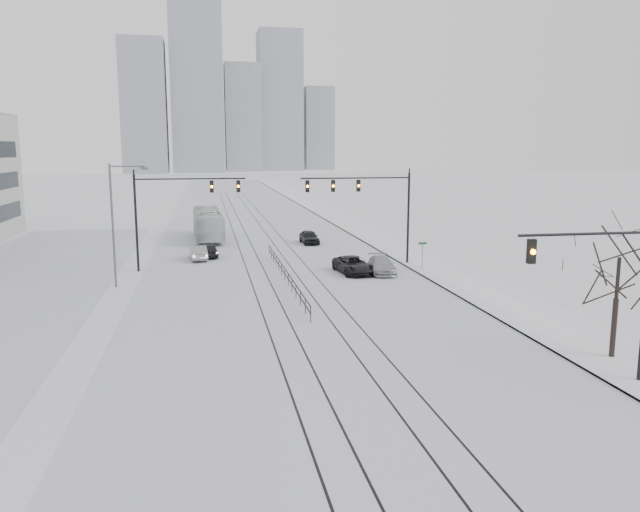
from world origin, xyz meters
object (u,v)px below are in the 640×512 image
at_px(sedan_sb_inner, 208,250).
at_px(sedan_nb_front, 353,265).
at_px(sedan_nb_far, 309,237).
at_px(sedan_sb_outer, 198,253).
at_px(traffic_mast_near, 613,282).
at_px(sedan_nb_right, 382,265).
at_px(bare_tree, 619,268).
at_px(box_truck, 208,224).

xyz_separation_m(sedan_sb_inner, sedan_nb_front, (11.56, -10.13, 0.01)).
bearing_deg(sedan_nb_far, sedan_sb_outer, -148.06).
height_order(traffic_mast_near, sedan_sb_inner, traffic_mast_near).
bearing_deg(sedan_nb_far, traffic_mast_near, -84.77).
xyz_separation_m(sedan_sb_outer, sedan_nb_right, (14.78, -9.14, 0.01)).
bearing_deg(sedan_sb_outer, sedan_sb_inner, -129.20).
relative_size(sedan_nb_front, sedan_nb_right, 1.07).
bearing_deg(sedan_nb_right, traffic_mast_near, -77.44).
bearing_deg(bare_tree, sedan_nb_right, 102.76).
distance_m(traffic_mast_near, sedan_sb_outer, 38.89).
bearing_deg(sedan_nb_right, sedan_nb_far, 107.00).
height_order(sedan_sb_inner, sedan_nb_far, sedan_nb_far).
xyz_separation_m(traffic_mast_near, bare_tree, (2.41, 3.00, -0.07)).
height_order(traffic_mast_near, sedan_nb_front, traffic_mast_near).
xyz_separation_m(traffic_mast_near, sedan_sb_inner, (-16.51, 35.93, -3.89)).
bearing_deg(sedan_sb_inner, bare_tree, 113.38).
relative_size(bare_tree, sedan_sb_inner, 1.54).
bearing_deg(bare_tree, sedan_nb_front, 107.90).
relative_size(sedan_sb_inner, box_truck, 0.32).
bearing_deg(sedan_sb_inner, sedan_nb_far, -154.87).
relative_size(sedan_nb_front, box_truck, 0.40).
distance_m(sedan_nb_right, box_truck, 26.31).
bearing_deg(bare_tree, traffic_mast_near, -128.76).
xyz_separation_m(bare_tree, sedan_nb_right, (-5.07, 22.40, -3.81)).
height_order(sedan_nb_right, box_truck, box_truck).
bearing_deg(sedan_sb_outer, traffic_mast_near, 111.26).
height_order(sedan_nb_front, sedan_nb_far, sedan_nb_far).
distance_m(sedan_nb_front, sedan_nb_right, 2.33).
relative_size(bare_tree, box_truck, 0.49).
relative_size(bare_tree, sedan_nb_front, 1.23).
bearing_deg(traffic_mast_near, sedan_sb_inner, 114.69).
relative_size(sedan_nb_right, box_truck, 0.38).
distance_m(sedan_sb_outer, box_truck, 13.33).
relative_size(sedan_sb_inner, sedan_sb_outer, 0.98).
xyz_separation_m(sedan_sb_outer, box_truck, (1.00, 13.25, 1.05)).
xyz_separation_m(bare_tree, sedan_nb_front, (-7.36, 22.79, -3.80)).
bearing_deg(traffic_mast_near, sedan_nb_far, 97.77).
xyz_separation_m(bare_tree, sedan_sb_inner, (-18.93, 32.92, -3.81)).
distance_m(sedan_sb_inner, sedan_nb_right, 17.40).
bearing_deg(box_truck, bare_tree, 110.28).
height_order(traffic_mast_near, sedan_nb_right, traffic_mast_near).
distance_m(sedan_sb_outer, sedan_nb_far, 14.12).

